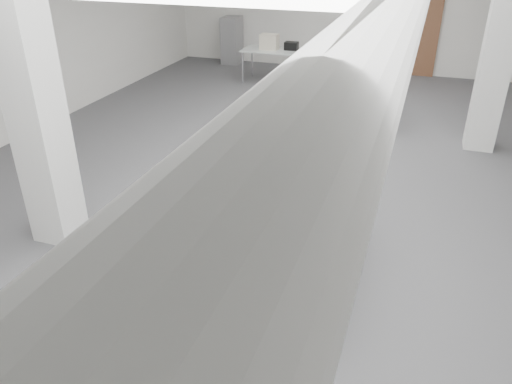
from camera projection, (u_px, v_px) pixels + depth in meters
room_shell at (303, 66)px, 6.25m from camera, size 10.04×14.04×3.24m
desk_main at (224, 238)px, 4.51m from camera, size 1.80×0.90×0.02m
desk_second at (256, 193)px, 5.26m from camera, size 1.80×0.90×0.02m
bg_desk_a at (348, 83)px, 9.05m from camera, size 1.60×0.80×0.02m
bg_desk_b at (278, 50)px, 11.46m from camera, size 1.60×0.80×0.02m
filing_cabinet at (232, 40)px, 13.23m from camera, size 0.45×0.55×1.20m
office_chair at (315, 192)px, 5.81m from camera, size 0.63×0.63×1.00m
seated_person at (316, 162)px, 5.58m from camera, size 0.70×0.77×0.95m
monitor at (193, 193)px, 4.61m from camera, size 0.48×0.06×0.59m
pennant at (220, 194)px, 4.48m from camera, size 0.46×0.11×0.51m
keyboard at (184, 244)px, 4.38m from camera, size 0.41×0.14×0.02m
laptop at (207, 257)px, 4.20m from camera, size 0.32×0.25×0.02m
mouse at (241, 257)px, 4.19m from camera, size 0.09×0.07×0.03m
bankers_lamp at (224, 198)px, 4.78m from camera, size 0.31×0.12×0.35m
desk_phone at (149, 215)px, 4.79m from camera, size 0.22×0.20×0.05m
picture_frame_left at (165, 202)px, 4.95m from camera, size 0.14×0.05×0.11m
picture_frame_right at (318, 226)px, 4.54m from camera, size 0.16×0.05×0.12m
desk_clock at (282, 221)px, 4.65m from camera, size 0.11×0.04×0.11m
paper_stack_a at (279, 263)px, 4.13m from camera, size 0.31×0.37×0.01m
paper_stack_b at (296, 253)px, 4.27m from camera, size 0.20×0.26×0.01m
paper_stack_c at (307, 248)px, 4.33m from camera, size 0.25×0.25×0.01m
beige_monitor at (241, 172)px, 5.29m from camera, size 0.49×0.48×0.36m
architect_lamp at (334, 180)px, 4.61m from camera, size 0.30×0.65×0.80m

